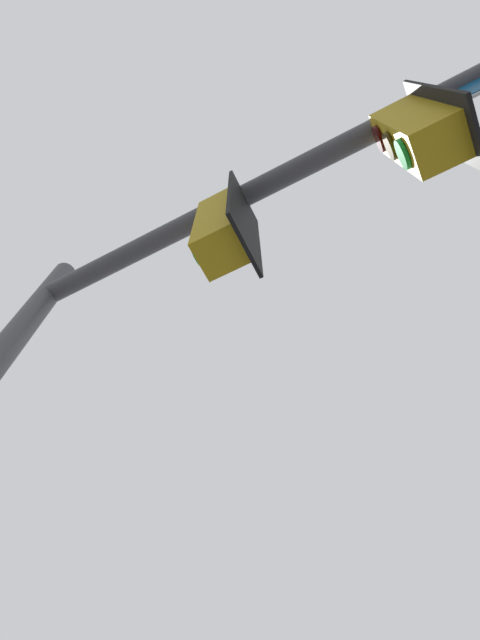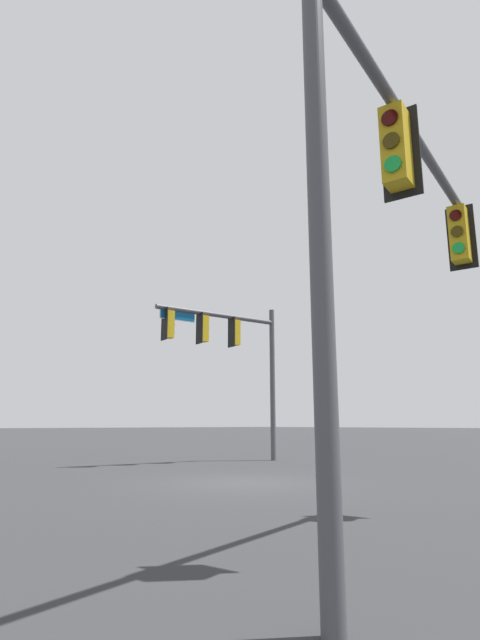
# 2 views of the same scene
# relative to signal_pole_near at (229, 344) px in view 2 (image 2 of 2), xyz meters

# --- Properties ---
(ground_plane) EXTENTS (400.00, 400.00, 0.00)m
(ground_plane) POSITION_rel_signal_pole_near_xyz_m (4.38, 5.72, -4.92)
(ground_plane) COLOR #2D2D30
(signal_pole_near) EXTENTS (5.89, 1.07, 6.71)m
(signal_pole_near) POSITION_rel_signal_pole_near_xyz_m (0.00, 0.00, 0.00)
(signal_pole_near) COLOR #47474C
(signal_pole_near) RESTS_ON ground_plane
(signal_pole_far) EXTENTS (6.84, 1.79, 6.41)m
(signal_pole_far) POSITION_rel_signal_pole_near_xyz_m (8.00, 12.88, -0.27)
(signal_pole_far) COLOR #47474C
(signal_pole_far) RESTS_ON ground_plane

